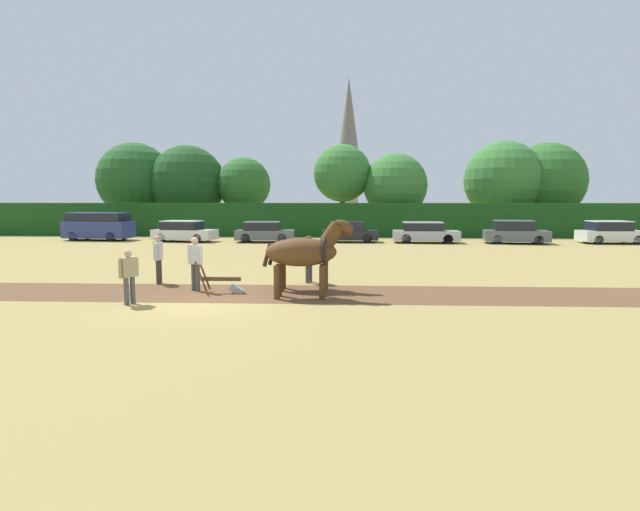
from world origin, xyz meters
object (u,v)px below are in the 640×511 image
(draft_horse_lead_right, at_px, (307,252))
(parked_van, at_px, (98,226))
(tree_left, at_px, (188,183))
(farmer_at_plow, at_px, (195,259))
(tree_far_right, at_px, (546,181))
(parked_car_center_right, at_px, (425,233))
(farmer_onlooker_right, at_px, (158,256))
(parked_car_left, at_px, (184,232))
(parked_car_center_left, at_px, (264,232))
(tree_center_left, at_px, (244,184))
(farmer_onlooker_left, at_px, (129,273))
(draft_horse_lead_left, at_px, (304,252))
(plow, at_px, (225,283))
(tree_far_left, at_px, (135,180))
(tree_right, at_px, (503,180))
(farmer_beside_team, at_px, (309,256))
(tree_center_right, at_px, (395,186))
(parked_car_right, at_px, (515,232))
(parked_car_far_right, at_px, (611,233))
(tree_center, at_px, (342,173))
(church_spire, at_px, (349,147))
(parked_car_center, at_px, (349,232))

(draft_horse_lead_right, height_order, parked_van, draft_horse_lead_right)
(tree_left, distance_m, parked_van, 12.37)
(tree_left, relative_size, farmer_at_plow, 4.62)
(tree_far_right, distance_m, parked_car_center_right, 17.47)
(farmer_onlooker_right, distance_m, parked_car_left, 18.30)
(parked_car_center_left, bearing_deg, tree_center_left, 105.40)
(farmer_onlooker_left, relative_size, parked_van, 0.31)
(draft_horse_lead_left, height_order, plow, draft_horse_lead_left)
(tree_far_left, height_order, tree_right, tree_far_left)
(tree_left, xyz_separation_m, farmer_beside_team, (14.10, -29.28, -3.58))
(tree_far_left, height_order, tree_center_right, tree_far_left)
(tree_far_left, height_order, plow, tree_far_left)
(farmer_beside_team, distance_m, parked_car_right, 21.03)
(parked_car_center_right, xyz_separation_m, parked_car_far_right, (12.45, 0.25, 0.04))
(tree_center, distance_m, tree_right, 14.27)
(tree_left, distance_m, church_spire, 25.53)
(parked_van, height_order, parked_car_far_right, parked_van)
(tree_left, relative_size, tree_center_left, 1.16)
(tree_center_right, xyz_separation_m, plow, (-7.73, -29.28, -3.87))
(tree_right, distance_m, tree_far_right, 4.08)
(farmer_at_plow, height_order, parked_car_center, farmer_at_plow)
(tree_center_right, bearing_deg, parked_car_center_left, -134.32)
(tree_center_left, xyz_separation_m, parked_car_right, (21.24, -12.51, -3.65))
(farmer_beside_team, bearing_deg, tree_center, 112.57)
(farmer_beside_team, relative_size, parked_car_right, 0.38)
(parked_car_center_left, bearing_deg, church_spire, 77.30)
(farmer_beside_team, distance_m, parked_van, 24.59)
(parked_car_left, xyz_separation_m, parked_car_far_right, (29.30, 0.40, 0.02))
(tree_center, relative_size, parked_car_right, 1.82)
(draft_horse_lead_right, height_order, parked_car_center_right, draft_horse_lead_right)
(farmer_onlooker_right, bearing_deg, tree_far_left, 108.00)
(tree_left, height_order, farmer_onlooker_right, tree_left)
(tree_far_left, xyz_separation_m, parked_car_center_right, (25.71, -12.20, -4.11))
(parked_car_left, xyz_separation_m, parked_car_center_left, (5.73, 0.01, -0.02))
(plow, height_order, farmer_onlooker_left, farmer_onlooker_left)
(parked_car_center, height_order, parked_car_far_right, parked_car_far_right)
(tree_center_left, bearing_deg, parked_car_center, -50.19)
(tree_center_left, bearing_deg, plow, -78.76)
(tree_far_left, distance_m, farmer_onlooker_right, 33.25)
(draft_horse_lead_left, xyz_separation_m, draft_horse_lead_right, (-0.03, 1.30, -0.11))
(farmer_onlooker_right, height_order, parked_car_right, farmer_onlooker_right)
(draft_horse_lead_left, distance_m, parked_car_center, 20.21)
(farmer_at_plow, bearing_deg, parked_car_center, 23.47)
(farmer_onlooker_right, bearing_deg, plow, -37.22)
(farmer_at_plow, relative_size, parked_car_left, 0.38)
(tree_far_left, xyz_separation_m, tree_left, (5.13, -0.06, -0.27))
(parked_car_center, relative_size, parked_car_far_right, 0.93)
(parked_car_left, bearing_deg, draft_horse_lead_right, -52.01)
(tree_center_left, height_order, plow, tree_center_left)
(tree_left, xyz_separation_m, church_spire, (15.01, 19.97, 5.27))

